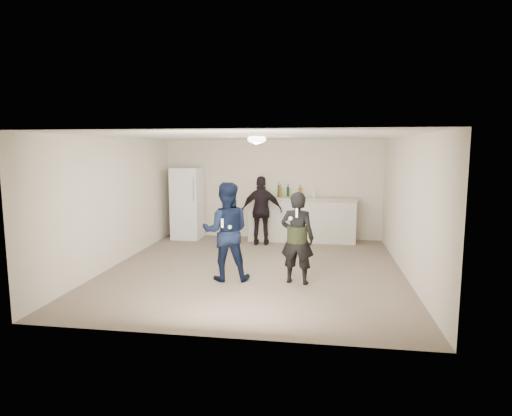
# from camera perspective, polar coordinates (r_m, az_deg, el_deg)

# --- Properties ---
(floor) EXTENTS (6.00, 6.00, 0.00)m
(floor) POSITION_cam_1_polar(r_m,az_deg,el_deg) (8.21, -0.21, -8.17)
(floor) COLOR #6B5B4C
(floor) RESTS_ON ground
(ceiling) EXTENTS (6.00, 6.00, 0.00)m
(ceiling) POSITION_cam_1_polar(r_m,az_deg,el_deg) (7.89, -0.22, 9.55)
(ceiling) COLOR silver
(ceiling) RESTS_ON wall_back
(wall_back) EXTENTS (6.00, 0.00, 6.00)m
(wall_back) POSITION_cam_1_polar(r_m,az_deg,el_deg) (10.91, 2.19, 2.52)
(wall_back) COLOR beige
(wall_back) RESTS_ON floor
(wall_front) EXTENTS (6.00, 0.00, 6.00)m
(wall_front) POSITION_cam_1_polar(r_m,az_deg,el_deg) (5.05, -5.43, -3.81)
(wall_front) COLOR beige
(wall_front) RESTS_ON floor
(wall_left) EXTENTS (0.00, 6.00, 6.00)m
(wall_left) POSITION_cam_1_polar(r_m,az_deg,el_deg) (8.80, -18.20, 0.83)
(wall_left) COLOR beige
(wall_left) RESTS_ON floor
(wall_right) EXTENTS (0.00, 6.00, 6.00)m
(wall_right) POSITION_cam_1_polar(r_m,az_deg,el_deg) (8.01, 19.61, 0.11)
(wall_right) COLOR beige
(wall_right) RESTS_ON floor
(counter) EXTENTS (2.60, 0.56, 1.05)m
(counter) POSITION_cam_1_polar(r_m,az_deg,el_deg) (10.62, 6.09, -1.61)
(counter) COLOR beige
(counter) RESTS_ON floor
(counter_top) EXTENTS (2.68, 0.64, 0.04)m
(counter_top) POSITION_cam_1_polar(r_m,az_deg,el_deg) (10.55, 6.13, 1.31)
(counter_top) COLOR #B8A48E
(counter_top) RESTS_ON counter
(fridge) EXTENTS (0.70, 0.70, 1.80)m
(fridge) POSITION_cam_1_polar(r_m,az_deg,el_deg) (11.00, -9.15, 0.64)
(fridge) COLOR white
(fridge) RESTS_ON floor
(fridge_handle) EXTENTS (0.02, 0.02, 0.60)m
(fridge_handle) POSITION_cam_1_polar(r_m,az_deg,el_deg) (10.53, -8.36, 2.52)
(fridge_handle) COLOR #B3B4B8
(fridge_handle) RESTS_ON fridge
(ceiling_dome) EXTENTS (0.36, 0.36, 0.16)m
(ceiling_dome) POSITION_cam_1_polar(r_m,az_deg,el_deg) (8.19, 0.11, 9.14)
(ceiling_dome) COLOR white
(ceiling_dome) RESTS_ON ceiling
(shaker) EXTENTS (0.08, 0.08, 0.17)m
(shaker) POSITION_cam_1_polar(r_m,az_deg,el_deg) (10.49, 0.23, 1.90)
(shaker) COLOR silver
(shaker) RESTS_ON counter_top
(man) EXTENTS (0.93, 0.78, 1.71)m
(man) POSITION_cam_1_polar(r_m,az_deg,el_deg) (7.41, -4.00, -3.14)
(man) COLOR #0F1C3E
(man) RESTS_ON floor
(woman) EXTENTS (0.63, 0.47, 1.57)m
(woman) POSITION_cam_1_polar(r_m,az_deg,el_deg) (7.24, 5.51, -3.99)
(woman) COLOR black
(woman) RESTS_ON floor
(camo_shorts) EXTENTS (0.34, 0.34, 0.28)m
(camo_shorts) POSITION_cam_1_polar(r_m,az_deg,el_deg) (7.23, 5.52, -3.49)
(camo_shorts) COLOR #253217
(camo_shorts) RESTS_ON woman
(spectator) EXTENTS (0.99, 0.47, 1.64)m
(spectator) POSITION_cam_1_polar(r_m,az_deg,el_deg) (10.11, 0.78, -0.36)
(spectator) COLOR black
(spectator) RESTS_ON floor
(remote_man) EXTENTS (0.04, 0.04, 0.15)m
(remote_man) POSITION_cam_1_polar(r_m,az_deg,el_deg) (7.11, -4.51, -2.02)
(remote_man) COLOR white
(remote_man) RESTS_ON man
(nunchuk_man) EXTENTS (0.07, 0.07, 0.07)m
(nunchuk_man) POSITION_cam_1_polar(r_m,az_deg,el_deg) (7.12, -3.50, -2.57)
(nunchuk_man) COLOR silver
(nunchuk_man) RESTS_ON man
(remote_woman) EXTENTS (0.04, 0.04, 0.15)m
(remote_woman) POSITION_cam_1_polar(r_m,az_deg,el_deg) (6.91, 5.45, -0.64)
(remote_woman) COLOR white
(remote_woman) RESTS_ON woman
(nunchuk_woman) EXTENTS (0.07, 0.07, 0.07)m
(nunchuk_woman) POSITION_cam_1_polar(r_m,az_deg,el_deg) (6.96, 4.63, -1.40)
(nunchuk_woman) COLOR white
(nunchuk_woman) RESTS_ON woman
(bottle_cluster) EXTENTS (0.93, 0.37, 0.28)m
(bottle_cluster) POSITION_cam_1_polar(r_m,az_deg,el_deg) (10.60, 4.68, 2.11)
(bottle_cluster) COLOR #164F27
(bottle_cluster) RESTS_ON counter_top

